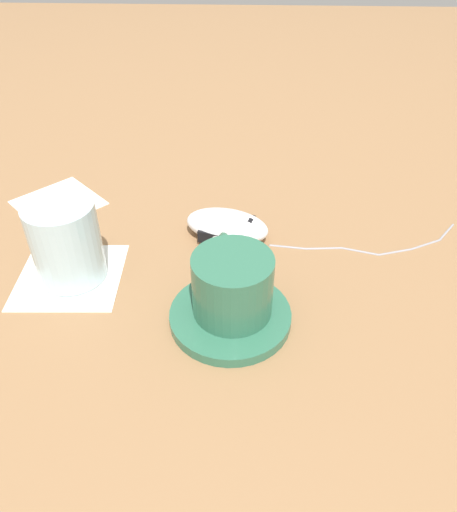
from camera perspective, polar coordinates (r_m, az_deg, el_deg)
ground_plane at (r=0.65m, az=-10.76°, el=-1.69°), size 3.00×3.00×0.00m
saucer at (r=0.57m, az=0.21°, el=-6.90°), size 0.14×0.14×0.01m
coffee_cup at (r=0.55m, az=0.42°, el=-3.21°), size 0.09×0.12×0.07m
computer_mouse at (r=0.68m, az=-0.16°, el=3.48°), size 0.13×0.09×0.04m
mouse_cable at (r=0.71m, az=16.28°, el=1.22°), size 0.27×0.08×0.00m
napkin_under_glass at (r=0.66m, az=-17.63°, el=-2.18°), size 0.13×0.13×0.00m
drinking_glass at (r=0.63m, az=-18.09°, el=1.57°), size 0.08×0.08×0.10m
napkin_spare at (r=0.81m, az=-18.88°, el=5.82°), size 0.16×0.16×0.00m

